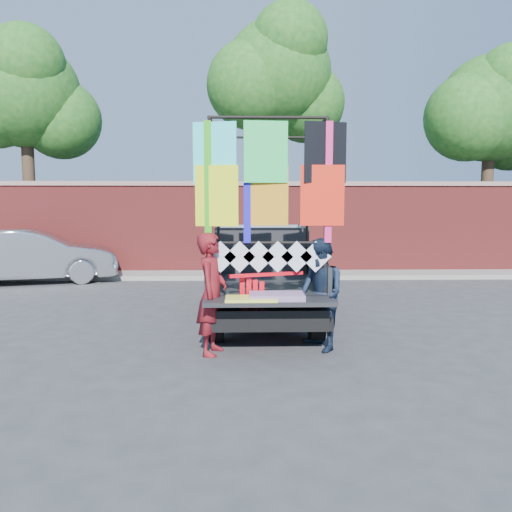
{
  "coord_description": "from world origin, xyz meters",
  "views": [
    {
      "loc": [
        -0.02,
        -7.16,
        1.99
      ],
      "look_at": [
        0.15,
        -0.25,
        1.26
      ],
      "focal_mm": 35.0,
      "sensor_mm": 36.0,
      "label": 1
    }
  ],
  "objects_px": {
    "pickup_truck": "(262,270)",
    "sedan": "(33,256)",
    "woman": "(212,294)",
    "man": "(320,295)"
  },
  "relations": [
    {
      "from": "pickup_truck",
      "to": "sedan",
      "type": "bearing_deg",
      "value": 147.57
    },
    {
      "from": "woman",
      "to": "man",
      "type": "height_order",
      "value": "woman"
    },
    {
      "from": "sedan",
      "to": "man",
      "type": "height_order",
      "value": "man"
    },
    {
      "from": "sedan",
      "to": "woman",
      "type": "bearing_deg",
      "value": -157.07
    },
    {
      "from": "man",
      "to": "woman",
      "type": "bearing_deg",
      "value": -103.72
    },
    {
      "from": "pickup_truck",
      "to": "man",
      "type": "distance_m",
      "value": 2.5
    },
    {
      "from": "woman",
      "to": "pickup_truck",
      "type": "bearing_deg",
      "value": -3.99
    },
    {
      "from": "pickup_truck",
      "to": "woman",
      "type": "bearing_deg",
      "value": -106.31
    },
    {
      "from": "pickup_truck",
      "to": "woman",
      "type": "height_order",
      "value": "pickup_truck"
    },
    {
      "from": "woman",
      "to": "man",
      "type": "relative_size",
      "value": 1.06
    }
  ]
}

